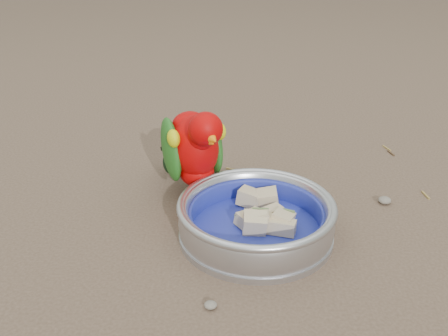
# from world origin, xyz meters

# --- Properties ---
(ground) EXTENTS (60.00, 60.00, 0.00)m
(ground) POSITION_xyz_m (0.00, 0.00, 0.00)
(ground) COLOR brown
(food_bowl) EXTENTS (0.24, 0.24, 0.02)m
(food_bowl) POSITION_xyz_m (-0.02, 0.08, 0.01)
(food_bowl) COLOR #B2B2BA
(food_bowl) RESTS_ON ground
(bowl_wall) EXTENTS (0.24, 0.24, 0.04)m
(bowl_wall) POSITION_xyz_m (-0.02, 0.08, 0.04)
(bowl_wall) COLOR #B2B2BA
(bowl_wall) RESTS_ON food_bowl
(fruit_wedges) EXTENTS (0.14, 0.14, 0.03)m
(fruit_wedges) POSITION_xyz_m (-0.02, 0.08, 0.03)
(fruit_wedges) COLOR tan
(fruit_wedges) RESTS_ON food_bowl
(lory_parrot) EXTENTS (0.18, 0.23, 0.17)m
(lory_parrot) POSITION_xyz_m (-0.12, 0.20, 0.09)
(lory_parrot) COLOR #AA0202
(lory_parrot) RESTS_ON ground
(ground_debris) EXTENTS (0.90, 0.80, 0.01)m
(ground_debris) POSITION_xyz_m (-0.03, 0.08, 0.00)
(ground_debris) COLOR olive
(ground_debris) RESTS_ON ground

